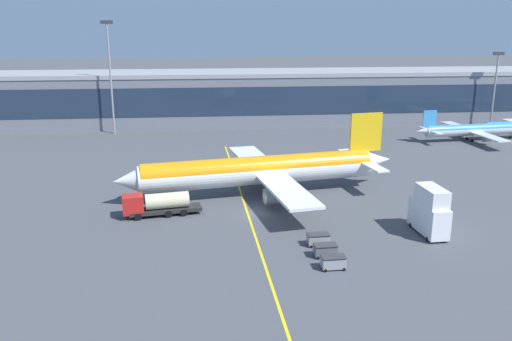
% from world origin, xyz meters
% --- Properties ---
extents(ground_plane, '(700.00, 700.00, 0.00)m').
position_xyz_m(ground_plane, '(0.00, 0.00, 0.00)').
color(ground_plane, '#47494F').
extents(apron_lead_in_line, '(2.89, 79.97, 0.01)m').
position_xyz_m(apron_lead_in_line, '(-1.24, 2.00, 0.00)').
color(apron_lead_in_line, yellow).
rests_on(apron_lead_in_line, ground_plane).
extents(terminal_building, '(195.49, 18.08, 13.62)m').
position_xyz_m(terminal_building, '(-8.36, 70.67, 6.83)').
color(terminal_building, slate).
rests_on(terminal_building, ground_plane).
extents(main_airliner, '(44.53, 35.41, 12.11)m').
position_xyz_m(main_airliner, '(1.54, 8.23, 3.96)').
color(main_airliner, white).
rests_on(main_airliner, ground_plane).
extents(fuel_tanker, '(11.07, 4.27, 3.25)m').
position_xyz_m(fuel_tanker, '(-13.84, 0.26, 1.75)').
color(fuel_tanker, '#232326').
rests_on(fuel_tanker, ground_plane).
extents(catering_lift, '(2.91, 6.94, 6.30)m').
position_xyz_m(catering_lift, '(21.13, -9.82, 3.07)').
color(catering_lift, white).
rests_on(catering_lift, ground_plane).
extents(baggage_cart_0, '(2.72, 1.72, 1.48)m').
position_xyz_m(baggage_cart_0, '(6.71, -18.35, 0.78)').
color(baggage_cart_0, gray).
rests_on(baggage_cart_0, ground_plane).
extents(baggage_cart_1, '(2.72, 1.72, 1.48)m').
position_xyz_m(baggage_cart_1, '(6.57, -15.15, 0.78)').
color(baggage_cart_1, '#595B60').
rests_on(baggage_cart_1, ground_plane).
extents(baggage_cart_2, '(2.72, 1.72, 1.48)m').
position_xyz_m(baggage_cart_2, '(6.43, -11.96, 0.78)').
color(baggage_cart_2, gray).
rests_on(baggage_cart_2, ground_plane).
extents(commuter_jet_near, '(29.22, 23.32, 7.31)m').
position_xyz_m(commuter_jet_near, '(54.42, 42.37, 2.55)').
color(commuter_jet_near, silver).
rests_on(commuter_jet_near, ground_plane).
extents(apron_light_mast_0, '(2.80, 0.50, 18.89)m').
position_xyz_m(apron_light_mast_0, '(67.08, 58.71, 11.34)').
color(apron_light_mast_0, gray).
rests_on(apron_light_mast_0, ground_plane).
extents(apron_light_mast_1, '(2.80, 0.50, 26.47)m').
position_xyz_m(apron_light_mast_1, '(-28.75, 58.71, 15.27)').
color(apron_light_mast_1, gray).
rests_on(apron_light_mast_1, ground_plane).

